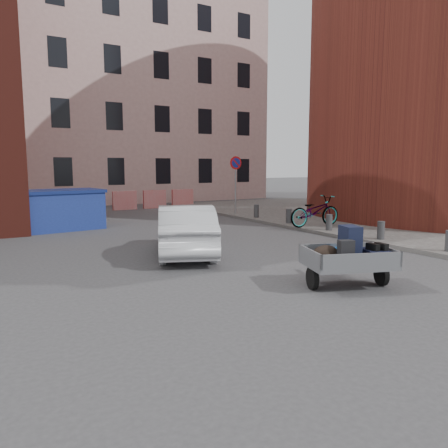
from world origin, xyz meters
TOP-DOWN VIEW (x-y plane):
  - ground at (0.00, 0.00)m, footprint 120.00×120.00m
  - sidewalk at (10.00, 4.00)m, footprint 9.00×24.00m
  - building_pink at (6.00, 22.00)m, footprint 16.00×8.00m
  - no_parking_sign at (6.00, 9.48)m, footprint 0.60×0.09m
  - bollards at (6.00, 3.40)m, footprint 0.22×9.02m
  - barriers at (4.20, 15.00)m, footprint 4.70×0.18m
  - trailer at (1.44, -1.77)m, footprint 1.88×1.98m
  - dumpster at (-2.12, 9.17)m, footprint 3.70×2.23m
  - silver_car at (0.17, 2.73)m, footprint 2.86×4.25m
  - bicycle at (6.20, 4.35)m, footprint 2.19×0.88m

SIDE VIEW (x-z plane):
  - ground at x=0.00m, z-range 0.00..0.00m
  - sidewalk at x=10.00m, z-range 0.00..0.12m
  - bollards at x=6.00m, z-range 0.12..0.67m
  - barriers at x=4.20m, z-range 0.00..1.00m
  - trailer at x=1.44m, z-range 0.01..1.21m
  - silver_car at x=0.17m, z-range 0.00..1.32m
  - bicycle at x=6.20m, z-range 0.12..1.25m
  - dumpster at x=-2.12m, z-range 0.01..1.47m
  - no_parking_sign at x=6.00m, z-range 0.69..3.34m
  - building_pink at x=6.00m, z-range 0.00..14.00m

